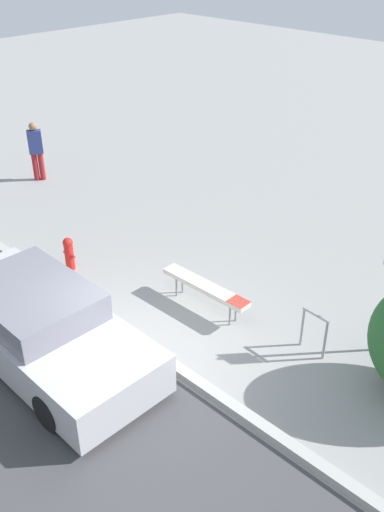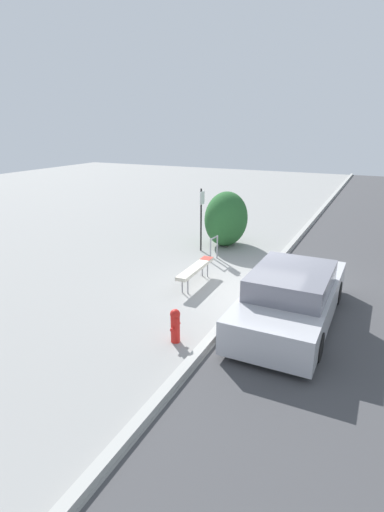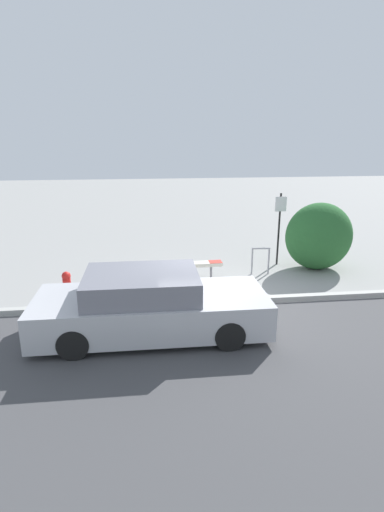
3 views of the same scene
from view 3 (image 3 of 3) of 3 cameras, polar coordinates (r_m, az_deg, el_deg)
name	(u,v)px [view 3 (image 3 of 3)]	position (r m, az deg, el deg)	size (l,w,h in m)	color
ground_plane	(211,304)	(9.97, 2.71, -6.89)	(60.00, 60.00, 0.00)	gray
road_strip	(278,470)	(5.77, 12.23, -27.68)	(60.00, 10.00, 0.01)	#424244
curb	(211,302)	(9.94, 2.71, -6.55)	(60.00, 0.20, 0.13)	#A8A8A3
bench	(187,265)	(11.29, -0.72, -1.29)	(2.03, 0.36, 0.56)	gray
bike_rack	(260,258)	(12.07, 9.76, -0.28)	(0.55, 0.09, 0.83)	#99999E
sign_post	(279,222)	(12.88, 12.37, 4.71)	(0.36, 0.08, 2.30)	black
fire_hydrant	(67,285)	(10.51, -17.42, -4.00)	(0.36, 0.22, 0.77)	red
shrub_hedge	(319,236)	(12.86, 17.65, 2.69)	(2.07, 1.58, 2.07)	#28602D
parked_car_near	(150,306)	(8.38, -6.06, -7.07)	(4.79, 1.92, 1.35)	black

